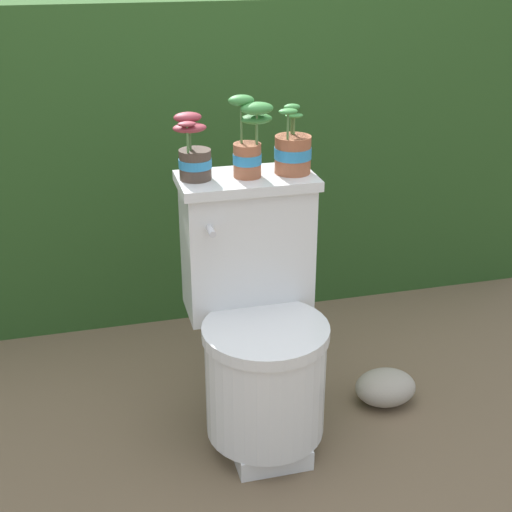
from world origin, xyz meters
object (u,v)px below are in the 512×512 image
Objects in this scene: toilet at (258,327)px; potted_plant_left at (194,154)px; potted_plant_middle at (293,151)px; potted_plant_midleft at (249,142)px; garden_stone at (385,387)px.

potted_plant_left is at bearing 136.04° from toilet.
potted_plant_midleft is at bearing -178.27° from potted_plant_middle.
potted_plant_middle is 0.96× the size of garden_stone.
potted_plant_midleft is 1.14× the size of garden_stone.
toilet is 3.88× the size of garden_stone.
potted_plant_midleft is 0.98m from garden_stone.
toilet is 0.54m from potted_plant_middle.
toilet is 0.56m from garden_stone.
potted_plant_middle is at bearing 43.58° from toilet.
potted_plant_midleft is 1.19× the size of potted_plant_middle.
potted_plant_midleft is at bearing 167.03° from garden_stone.
potted_plant_left is at bearing 173.67° from potted_plant_midleft.
potted_plant_middle is 0.89m from garden_stone.
garden_stone is (0.46, 0.03, -0.32)m from toilet.
garden_stone is at bearing -12.97° from potted_plant_midleft.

